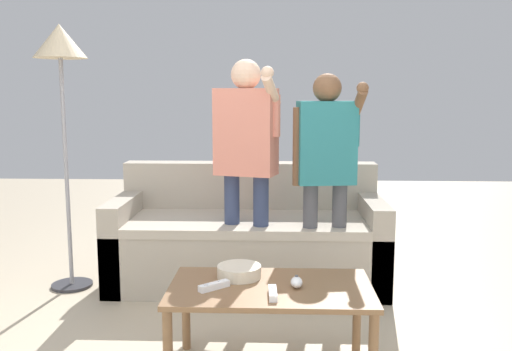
# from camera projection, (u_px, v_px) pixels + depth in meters

# --- Properties ---
(couch) EXTENTS (1.89, 0.84, 0.82)m
(couch) POSITION_uv_depth(u_px,v_px,m) (248.00, 240.00, 3.92)
(couch) COLOR #9E9384
(couch) RESTS_ON ground
(coffee_table) EXTENTS (0.96, 0.54, 0.44)m
(coffee_table) POSITION_uv_depth(u_px,v_px,m) (271.00, 297.00, 2.59)
(coffee_table) COLOR brown
(coffee_table) RESTS_ON ground
(snack_bowl) EXTENTS (0.22, 0.22, 0.06)m
(snack_bowl) POSITION_uv_depth(u_px,v_px,m) (239.00, 271.00, 2.69)
(snack_bowl) COLOR beige
(snack_bowl) RESTS_ON coffee_table
(game_remote_nunchuk) EXTENTS (0.06, 0.09, 0.05)m
(game_remote_nunchuk) POSITION_uv_depth(u_px,v_px,m) (297.00, 282.00, 2.56)
(game_remote_nunchuk) COLOR white
(game_remote_nunchuk) RESTS_ON coffee_table
(floor_lamp) EXTENTS (0.35, 0.35, 1.79)m
(floor_lamp) POSITION_uv_depth(u_px,v_px,m) (61.00, 60.00, 3.60)
(floor_lamp) COLOR #2D2D33
(floor_lamp) RESTS_ON ground
(player_right) EXTENTS (0.45, 0.29, 1.46)m
(player_right) POSITION_uv_depth(u_px,v_px,m) (326.00, 159.00, 3.49)
(player_right) COLOR #47474C
(player_right) RESTS_ON ground
(player_center) EXTENTS (0.45, 0.41, 1.55)m
(player_center) POSITION_uv_depth(u_px,v_px,m) (246.00, 149.00, 3.55)
(player_center) COLOR #2D3856
(player_center) RESTS_ON ground
(game_remote_wand_near) EXTENTS (0.14, 0.13, 0.03)m
(game_remote_wand_near) POSITION_uv_depth(u_px,v_px,m) (214.00, 286.00, 2.53)
(game_remote_wand_near) COLOR white
(game_remote_wand_near) RESTS_ON coffee_table
(game_remote_wand_far) EXTENTS (0.04, 0.15, 0.03)m
(game_remote_wand_far) POSITION_uv_depth(u_px,v_px,m) (273.00, 293.00, 2.44)
(game_remote_wand_far) COLOR white
(game_remote_wand_far) RESTS_ON coffee_table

